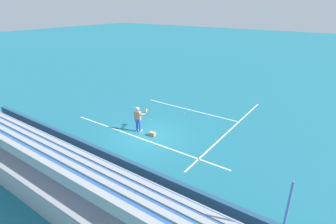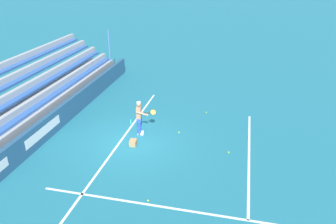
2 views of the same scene
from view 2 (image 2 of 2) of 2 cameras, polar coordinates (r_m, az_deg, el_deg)
The scene contains 13 objects.
ground_plane at distance 15.78m, azimuth -6.44°, elevation -5.11°, with size 160.00×160.00×0.00m, color #1E6B7F.
court_baseline_white at distance 15.94m, azimuth -8.15°, elevation -4.87°, with size 12.00×0.10×0.01m, color white.
court_sideline_white at distance 11.75m, azimuth 6.17°, elevation -17.12°, with size 0.10×12.00×0.01m, color white.
court_service_line_white at distance 15.06m, azimuth 13.93°, elevation -7.34°, with size 8.22×0.10×0.01m, color white.
back_wall_sponsor_board at distance 17.19m, azimuth -19.41°, elevation -1.76°, with size 20.08×0.25×1.10m.
bleacher_stand at distance 18.36m, azimuth -25.41°, elevation -0.37°, with size 19.07×3.20×3.40m.
tennis_player at distance 16.00m, azimuth -4.98°, elevation -0.97°, with size 0.59×1.05×1.71m.
ball_box_cardboard at distance 15.41m, azimuth -6.10°, elevation -5.32°, with size 0.40×0.30×0.26m, color #A87F51.
tennis_ball_stray_back at distance 18.66m, azimuth 6.66°, elevation -0.07°, with size 0.07×0.07×0.07m, color #CCE533.
tennis_ball_toward_net at distance 16.41m, azimuth 1.92°, elevation -3.57°, with size 0.07×0.07×0.07m, color #CCE533.
tennis_ball_midcourt at distance 15.02m, azimuth 10.49°, elevation -6.93°, with size 0.07×0.07×0.07m, color #CCE533.
tennis_ball_on_baseline at distance 12.16m, azimuth -3.48°, elevation -15.12°, with size 0.07×0.07×0.07m, color #CCE533.
water_bottle at distance 17.43m, azimuth -6.50°, elevation -1.65°, with size 0.07×0.07×0.22m, color #33B2E5.
Camera 2 is at (12.84, 4.78, 7.83)m, focal length 35.00 mm.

